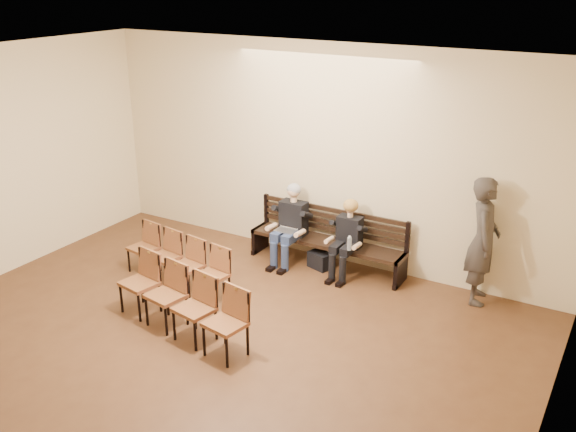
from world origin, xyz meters
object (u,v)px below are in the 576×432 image
passerby (484,231)px  chair_row_front (180,303)px  laptop (286,232)px  chair_row_back (176,261)px  water_bottle (349,250)px  bench (326,253)px  seated_man (291,225)px  bag (320,260)px  seated_woman (346,243)px

passerby → chair_row_front: size_ratio=1.00×
laptop → chair_row_back: chair_row_back is taller
laptop → passerby: (3.01, 0.35, 0.51)m
water_bottle → bench: bearing=145.9°
seated_man → bench: bearing=11.4°
laptop → bag: laptop is taller
water_bottle → passerby: (1.83, 0.49, 0.51)m
seated_woman → chair_row_back: size_ratio=0.56×
seated_man → seated_woman: size_ratio=1.17×
seated_woman → bag: bearing=176.9°
seated_woman → chair_row_back: (-2.06, -1.60, -0.14)m
water_bottle → seated_man: bearing=167.2°
passerby → seated_man: bearing=80.8°
laptop → passerby: passerby is taller
seated_man → chair_row_back: bearing=-123.5°
water_bottle → chair_row_back: size_ratio=0.12×
seated_woman → bag: (-0.46, 0.02, -0.41)m
laptop → chair_row_front: bearing=-101.7°
seated_man → laptop: 0.15m
bench → water_bottle: water_bottle is taller
bench → passerby: 2.55m
seated_man → water_bottle: seated_man is taller
bag → chair_row_back: 2.29m
chair_row_front → seated_woman: bearing=76.6°
seated_man → bag: bearing=2.7°
water_bottle → bag: bearing=155.3°
seated_woman → chair_row_back: 2.61m
bag → passerby: size_ratio=0.17×
bag → chair_row_front: 2.77m
bench → chair_row_front: size_ratio=1.21×
bench → water_bottle: 0.77m
seated_woman → water_bottle: 0.32m
bag → seated_woman: bearing=-3.1°
water_bottle → bag: 0.82m
laptop → water_bottle: laptop is taller
laptop → chair_row_back: bearing=-134.1°
water_bottle → chair_row_front: chair_row_front is taller
seated_woman → water_bottle: (0.17, -0.27, 0.02)m
laptop → seated_man: bearing=76.4°
bench → laptop: bearing=-157.3°
seated_woman → bag: 0.62m
seated_woman → water_bottle: bearing=-57.6°
bench → seated_man: seated_man is taller
seated_man → chair_row_back: (-1.06, -1.60, -0.24)m
passerby → seated_woman: bearing=82.9°
bench → chair_row_back: 2.40m
bench → bag: 0.15m
bench → chair_row_back: chair_row_back is taller
bench → seated_woman: bearing=-16.7°
seated_man → bag: 0.73m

